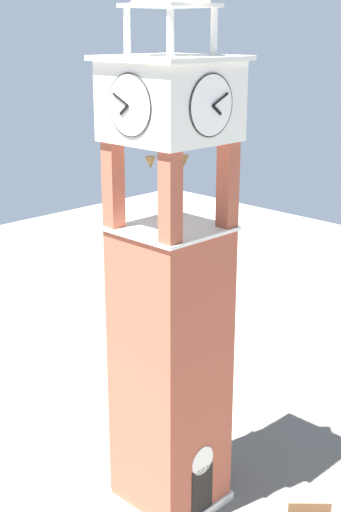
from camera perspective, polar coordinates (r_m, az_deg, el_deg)
name	(u,v)px	position (r m, az deg, el deg)	size (l,w,h in m)	color
ground	(171,499)	(29.11, 0.00, -19.11)	(80.00, 80.00, 0.00)	gray
clock_tower	(171,305)	(25.06, 0.00, -4.01)	(3.89, 3.89, 19.60)	#9E4C38
shrub_left_of_tower	(208,457)	(30.59, 3.08, -15.92)	(0.77, 0.77, 1.03)	#234C28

